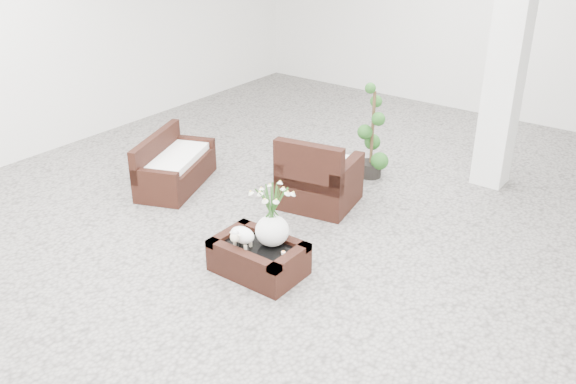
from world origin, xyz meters
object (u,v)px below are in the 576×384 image
Objects in this scene: armchair at (320,170)px; topiary at (372,132)px; loveseat at (175,161)px; coffee_table at (259,259)px.

topiary reaches higher than armchair.
armchair is at bearing -90.45° from loveseat.
loveseat is (-2.18, 0.97, 0.19)m from coffee_table.
loveseat is 2.62m from topiary.
topiary is (-0.29, 2.76, 0.48)m from coffee_table.
topiary is at bearing 96.06° from coffee_table.
coffee_table is at bearing -135.41° from loveseat.
coffee_table is 0.99× the size of armchair.
coffee_table is 0.70× the size of topiary.
loveseat is 1.01× the size of topiary.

